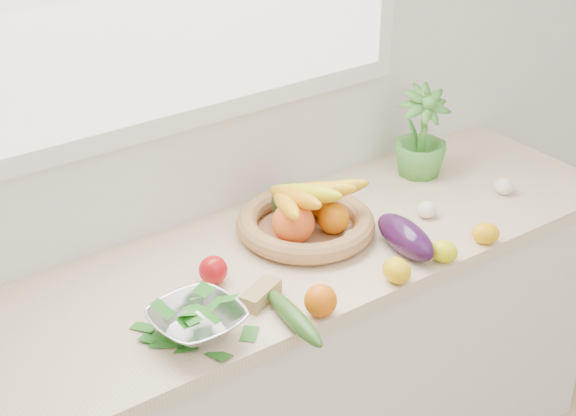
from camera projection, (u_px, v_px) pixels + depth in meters
back_wall at (203, 68)px, 2.36m from camera, size 4.50×0.02×2.70m
counter_cabinet at (270, 394)px, 2.59m from camera, size 2.20×0.58×0.86m
countertop at (269, 265)px, 2.38m from camera, size 2.24×0.62×0.04m
orange_loose at (321, 301)px, 2.13m from camera, size 0.09×0.09×0.08m
lemon_a at (444, 251)px, 2.34m from camera, size 0.09×0.10×0.06m
lemon_b at (397, 270)px, 2.26m from camera, size 0.07×0.09×0.07m
lemon_c at (486, 233)px, 2.42m from camera, size 0.10×0.10×0.06m
apple at (213, 270)px, 2.25m from camera, size 0.08×0.08×0.07m
ginger at (261, 294)px, 2.19m from camera, size 0.13×0.09×0.04m
garlic_a at (427, 210)px, 2.55m from camera, size 0.06×0.06×0.05m
garlic_b at (353, 238)px, 2.42m from camera, size 0.07×0.07×0.05m
garlic_c at (504, 186)px, 2.68m from camera, size 0.06×0.06×0.05m
eggplant at (405, 237)px, 2.38m from camera, size 0.11×0.24×0.09m
cucumber at (294, 318)px, 2.09m from camera, size 0.08×0.26×0.05m
radish at (291, 310)px, 2.13m from camera, size 0.03×0.03×0.03m
potted_herb at (421, 135)px, 2.75m from camera, size 0.21×0.21×0.31m
fruit_basket at (305, 217)px, 2.45m from camera, size 0.48×0.48×0.19m
colander_with_spinach at (197, 315)px, 2.05m from camera, size 0.23×0.23×0.12m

